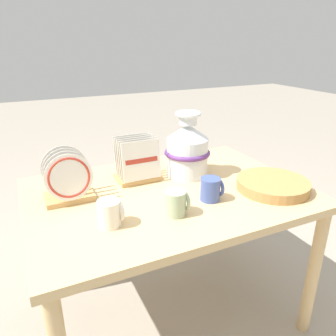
{
  "coord_description": "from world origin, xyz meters",
  "views": [
    {
      "loc": [
        -0.57,
        -1.2,
        1.34
      ],
      "look_at": [
        0.0,
        0.0,
        0.82
      ],
      "focal_mm": 35.0,
      "sensor_mm": 36.0,
      "label": 1
    }
  ],
  "objects_px": {
    "ceramic_vase": "(187,149)",
    "dish_rack_square_plates": "(137,164)",
    "wicker_charger_stack": "(273,185)",
    "mug_cobalt_glaze": "(211,189)",
    "dish_rack_round_plates": "(68,181)",
    "mug_sage_glaze": "(176,203)",
    "mug_cream_glaze": "(110,213)"
  },
  "relations": [
    {
      "from": "dish_rack_square_plates",
      "to": "mug_sage_glaze",
      "type": "relative_size",
      "value": 2.11
    },
    {
      "from": "dish_rack_round_plates",
      "to": "mug_cobalt_glaze",
      "type": "distance_m",
      "value": 0.6
    },
    {
      "from": "dish_rack_round_plates",
      "to": "mug_cobalt_glaze",
      "type": "height_order",
      "value": "dish_rack_round_plates"
    },
    {
      "from": "ceramic_vase",
      "to": "dish_rack_round_plates",
      "type": "xyz_separation_m",
      "value": [
        -0.58,
        -0.03,
        -0.05
      ]
    },
    {
      "from": "ceramic_vase",
      "to": "dish_rack_square_plates",
      "type": "distance_m",
      "value": 0.25
    },
    {
      "from": "ceramic_vase",
      "to": "mug_cobalt_glaze",
      "type": "xyz_separation_m",
      "value": [
        -0.04,
        -0.28,
        -0.09
      ]
    },
    {
      "from": "dish_rack_round_plates",
      "to": "mug_sage_glaze",
      "type": "xyz_separation_m",
      "value": [
        0.35,
        -0.3,
        -0.04
      ]
    },
    {
      "from": "ceramic_vase",
      "to": "dish_rack_square_plates",
      "type": "height_order",
      "value": "ceramic_vase"
    },
    {
      "from": "dish_rack_square_plates",
      "to": "ceramic_vase",
      "type": "bearing_deg",
      "value": -11.74
    },
    {
      "from": "dish_rack_square_plates",
      "to": "mug_cream_glaze",
      "type": "bearing_deg",
      "value": -123.65
    },
    {
      "from": "dish_rack_round_plates",
      "to": "mug_cobalt_glaze",
      "type": "bearing_deg",
      "value": -25.34
    },
    {
      "from": "dish_rack_square_plates",
      "to": "mug_sage_glaze",
      "type": "distance_m",
      "value": 0.38
    },
    {
      "from": "mug_cream_glaze",
      "to": "mug_sage_glaze",
      "type": "relative_size",
      "value": 1.0
    },
    {
      "from": "wicker_charger_stack",
      "to": "mug_cobalt_glaze",
      "type": "relative_size",
      "value": 3.26
    },
    {
      "from": "dish_rack_square_plates",
      "to": "mug_sage_glaze",
      "type": "xyz_separation_m",
      "value": [
        0.02,
        -0.38,
        -0.03
      ]
    },
    {
      "from": "dish_rack_round_plates",
      "to": "ceramic_vase",
      "type": "bearing_deg",
      "value": 2.78
    },
    {
      "from": "ceramic_vase",
      "to": "dish_rack_round_plates",
      "type": "bearing_deg",
      "value": -177.22
    },
    {
      "from": "wicker_charger_stack",
      "to": "dish_rack_square_plates",
      "type": "bearing_deg",
      "value": 144.48
    },
    {
      "from": "wicker_charger_stack",
      "to": "mug_sage_glaze",
      "type": "distance_m",
      "value": 0.5
    },
    {
      "from": "mug_cream_glaze",
      "to": "mug_cobalt_glaze",
      "type": "bearing_deg",
      "value": 2.27
    },
    {
      "from": "mug_cobalt_glaze",
      "to": "mug_cream_glaze",
      "type": "bearing_deg",
      "value": -177.73
    },
    {
      "from": "ceramic_vase",
      "to": "wicker_charger_stack",
      "type": "height_order",
      "value": "ceramic_vase"
    },
    {
      "from": "wicker_charger_stack",
      "to": "mug_cobalt_glaze",
      "type": "bearing_deg",
      "value": 174.07
    },
    {
      "from": "dish_rack_square_plates",
      "to": "wicker_charger_stack",
      "type": "distance_m",
      "value": 0.63
    },
    {
      "from": "dish_rack_square_plates",
      "to": "wicker_charger_stack",
      "type": "bearing_deg",
      "value": -35.52
    },
    {
      "from": "mug_cream_glaze",
      "to": "mug_cobalt_glaze",
      "type": "relative_size",
      "value": 1.0
    },
    {
      "from": "mug_sage_glaze",
      "to": "mug_cream_glaze",
      "type": "bearing_deg",
      "value": 173.01
    },
    {
      "from": "dish_rack_square_plates",
      "to": "dish_rack_round_plates",
      "type": "bearing_deg",
      "value": -166.8
    },
    {
      "from": "dish_rack_square_plates",
      "to": "mug_cream_glaze",
      "type": "xyz_separation_m",
      "value": [
        -0.23,
        -0.35,
        -0.03
      ]
    },
    {
      "from": "ceramic_vase",
      "to": "mug_cobalt_glaze",
      "type": "bearing_deg",
      "value": -97.65
    },
    {
      "from": "ceramic_vase",
      "to": "wicker_charger_stack",
      "type": "xyz_separation_m",
      "value": [
        0.27,
        -0.32,
        -0.11
      ]
    },
    {
      "from": "dish_rack_round_plates",
      "to": "mug_cream_glaze",
      "type": "height_order",
      "value": "dish_rack_round_plates"
    }
  ]
}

